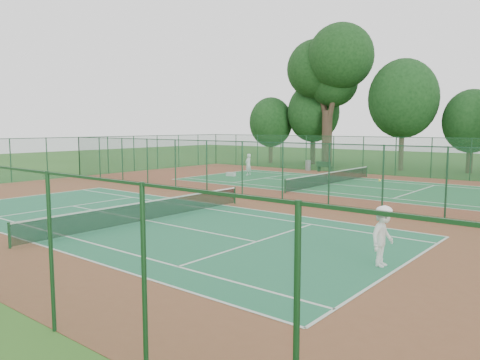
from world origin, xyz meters
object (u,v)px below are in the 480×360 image
at_px(player_near, 383,236).
at_px(kit_bag, 231,174).
at_px(bench, 324,167).
at_px(player_far, 248,165).
at_px(trash_bin, 308,165).
at_px(big_tree, 330,67).

xyz_separation_m(player_near, kit_bag, (-21.05, 17.50, -0.81)).
bearing_deg(player_near, bench, 33.65).
distance_m(player_far, trash_bin, 7.63).
bearing_deg(big_tree, kit_bag, -97.11).
bearing_deg(big_tree, player_far, -94.80).
bearing_deg(kit_bag, player_near, -37.82).
bearing_deg(trash_bin, player_far, -103.83).
bearing_deg(trash_bin, player_near, -55.05).
bearing_deg(trash_bin, big_tree, 97.66).
bearing_deg(bench, trash_bin, 175.40).
bearing_deg(player_near, big_tree, 32.43).
bearing_deg(bench, kit_bag, -112.57).
height_order(player_far, kit_bag, player_far).
bearing_deg(player_near, kit_bag, 51.64).
bearing_deg(kit_bag, big_tree, 84.81).
xyz_separation_m(kit_bag, big_tree, (1.81, 14.47, 10.56)).
height_order(trash_bin, big_tree, big_tree).
relative_size(player_near, trash_bin, 1.89).
height_order(trash_bin, bench, trash_bin).
xyz_separation_m(player_near, player_far, (-20.33, 19.08, -0.01)).
bearing_deg(trash_bin, kit_bag, -105.83).
distance_m(player_far, kit_bag, 1.91).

